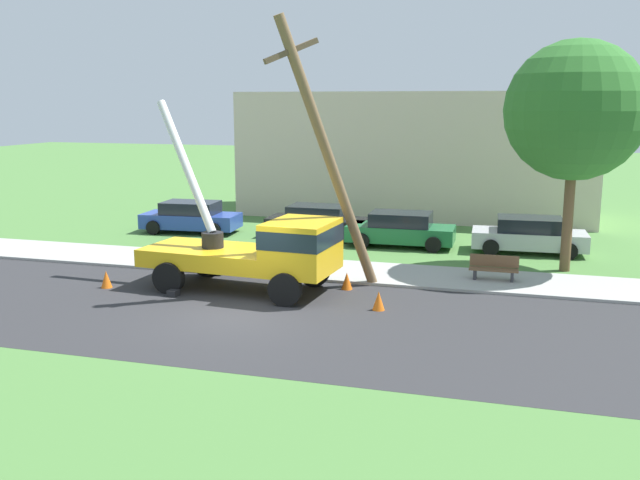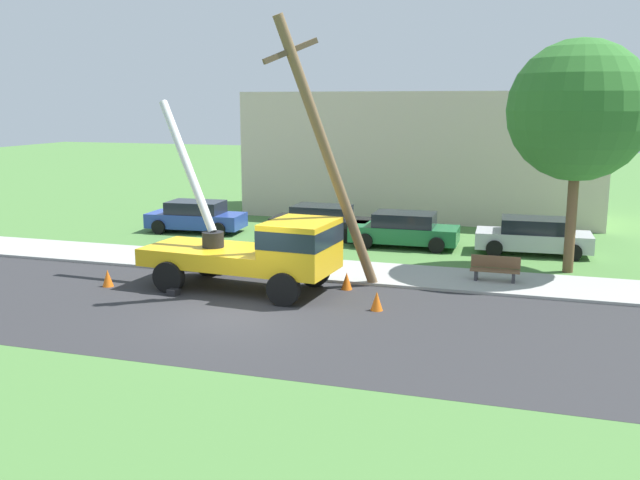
{
  "view_description": "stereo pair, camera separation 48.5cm",
  "coord_description": "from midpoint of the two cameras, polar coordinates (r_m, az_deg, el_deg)",
  "views": [
    {
      "loc": [
        7.52,
        -17.7,
        5.92
      ],
      "look_at": [
        1.39,
        3.51,
        1.56
      ],
      "focal_mm": 39.47,
      "sensor_mm": 36.0,
      "label": 1
    },
    {
      "loc": [
        7.99,
        -17.56,
        5.92
      ],
      "look_at": [
        1.39,
        3.51,
        1.56
      ],
      "focal_mm": 39.47,
      "sensor_mm": 36.0,
      "label": 2
    }
  ],
  "objects": [
    {
      "name": "park_bench",
      "position": [
        23.99,
        13.35,
        -2.28
      ],
      "size": [
        1.6,
        0.45,
        0.9
      ],
      "color": "brown",
      "rests_on": "ground"
    },
    {
      "name": "road_asphalt",
      "position": [
        20.15,
        -7.32,
        -6.0
      ],
      "size": [
        80.0,
        8.25,
        0.01
      ],
      "primitive_type": "cube",
      "color": "#2B2B2D",
      "rests_on": "ground"
    },
    {
      "name": "traffic_cone_ahead",
      "position": [
        20.37,
        4.09,
        -4.93
      ],
      "size": [
        0.36,
        0.36,
        0.56
      ],
      "primitive_type": "cone",
      "color": "orange",
      "rests_on": "ground"
    },
    {
      "name": "parked_sedan_blue",
      "position": [
        32.83,
        -10.84,
        1.85
      ],
      "size": [
        4.51,
        2.21,
        1.42
      ],
      "color": "#263F99",
      "rests_on": "ground"
    },
    {
      "name": "utility_truck",
      "position": [
        22.08,
        -5.25,
        -0.67
      ],
      "size": [
        6.74,
        3.25,
        5.98
      ],
      "color": "gold",
      "rests_on": "ground"
    },
    {
      "name": "leaning_utility_pole",
      "position": [
        21.71,
        -0.04,
        6.99
      ],
      "size": [
        3.04,
        2.85,
        8.49
      ],
      "color": "brown",
      "rests_on": "ground"
    },
    {
      "name": "traffic_cone_curbside",
      "position": [
        22.53,
        1.57,
        -3.33
      ],
      "size": [
        0.36,
        0.36,
        0.56
      ],
      "primitive_type": "cone",
      "color": "orange",
      "rests_on": "ground"
    },
    {
      "name": "roadside_tree_near",
      "position": [
        25.77,
        19.48,
        9.84
      ],
      "size": [
        4.8,
        4.8,
        8.02
      ],
      "color": "brown",
      "rests_on": "ground"
    },
    {
      "name": "sidewalk_strip",
      "position": [
        25.23,
        -2.24,
        -2.29
      ],
      "size": [
        80.0,
        3.03,
        0.1
      ],
      "primitive_type": "cube",
      "color": "#9E9E99",
      "rests_on": "ground"
    },
    {
      "name": "lowrise_building_backdrop",
      "position": [
        37.54,
        7.37,
        6.93
      ],
      "size": [
        18.0,
        6.0,
        6.4
      ],
      "primitive_type": "cube",
      "color": "beige",
      "rests_on": "ground"
    },
    {
      "name": "parked_sedan_green",
      "position": [
        29.27,
        6.08,
        0.86
      ],
      "size": [
        4.43,
        2.07,
        1.42
      ],
      "color": "#1E6638",
      "rests_on": "ground"
    },
    {
      "name": "traffic_cone_behind",
      "position": [
        23.81,
        -17.5,
        -3.06
      ],
      "size": [
        0.36,
        0.36,
        0.56
      ],
      "primitive_type": "cone",
      "color": "orange",
      "rests_on": "ground"
    },
    {
      "name": "parked_sedan_silver",
      "position": [
        28.99,
        16.12,
        0.38
      ],
      "size": [
        4.48,
        2.15,
        1.42
      ],
      "color": "#B7B7BF",
      "rests_on": "ground"
    },
    {
      "name": "ground_plane",
      "position": [
        31.2,
        1.43,
        0.23
      ],
      "size": [
        120.0,
        120.0,
        0.0
      ],
      "primitive_type": "plane",
      "color": "#477538"
    },
    {
      "name": "parked_sedan_black",
      "position": [
        31.03,
        -0.65,
        1.51
      ],
      "size": [
        4.41,
        2.04,
        1.42
      ],
      "color": "black",
      "rests_on": "ground"
    }
  ]
}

